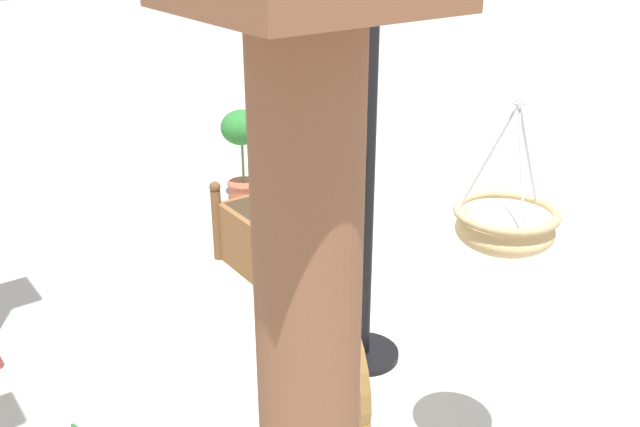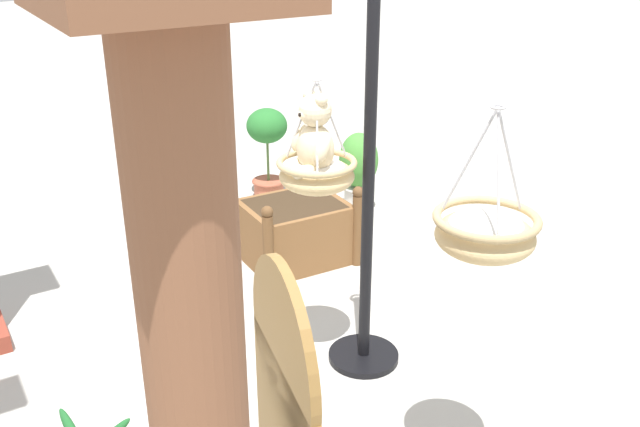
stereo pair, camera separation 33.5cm
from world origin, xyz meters
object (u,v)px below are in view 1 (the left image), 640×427
at_px(display_pole_central, 366,257).
at_px(display_sign_board, 319,401).
at_px(hanging_basket_with_teddy, 317,173).
at_px(potted_plant_flowering_red, 336,168).
at_px(teddy_bear, 314,139).
at_px(potted_plant_tall_leafy, 242,145).
at_px(hanging_basket_left_high, 505,226).
at_px(wooden_planter_box, 280,230).

distance_m(display_pole_central, display_sign_board, 1.54).
height_order(hanging_basket_with_teddy, potted_plant_flowering_red, hanging_basket_with_teddy).
bearing_deg(display_pole_central, teddy_bear, 61.19).
relative_size(display_pole_central, display_sign_board, 1.60).
bearing_deg(display_pole_central, hanging_basket_with_teddy, 59.04).
relative_size(potted_plant_flowering_red, potted_plant_tall_leafy, 0.85).
xyz_separation_m(display_pole_central, display_sign_board, (-1.05, 1.12, 0.14)).
distance_m(hanging_basket_left_high, display_sign_board, 1.06).
xyz_separation_m(display_pole_central, potted_plant_tall_leafy, (2.71, -0.74, -0.16)).
xyz_separation_m(teddy_bear, hanging_basket_left_high, (-1.29, -0.06, -0.06)).
relative_size(potted_plant_tall_leafy, display_sign_board, 0.61).
bearing_deg(hanging_basket_left_high, teddy_bear, 2.67).
bearing_deg(potted_plant_flowering_red, display_sign_board, 141.46).
bearing_deg(teddy_bear, wooden_planter_box, -24.52).
relative_size(hanging_basket_with_teddy, hanging_basket_left_high, 1.00).
height_order(hanging_basket_left_high, wooden_planter_box, hanging_basket_left_high).
relative_size(teddy_bear, wooden_planter_box, 0.54).
distance_m(display_pole_central, potted_plant_flowering_red, 2.38).
height_order(potted_plant_flowering_red, potted_plant_tall_leafy, potted_plant_tall_leafy).
relative_size(wooden_planter_box, potted_plant_tall_leafy, 0.99).
bearing_deg(display_pole_central, potted_plant_flowering_red, -33.15).
height_order(teddy_bear, hanging_basket_left_high, hanging_basket_left_high).
bearing_deg(display_sign_board, wooden_planter_box, -30.01).
xyz_separation_m(potted_plant_flowering_red, display_sign_board, (-3.02, 2.41, 0.43)).
xyz_separation_m(hanging_basket_with_teddy, wooden_planter_box, (1.26, -0.55, -0.98)).
height_order(wooden_planter_box, potted_plant_flowering_red, potted_plant_flowering_red).
bearing_deg(hanging_basket_with_teddy, display_pole_central, -120.96).
relative_size(potted_plant_flowering_red, display_sign_board, 0.52).
xyz_separation_m(hanging_basket_left_high, potted_plant_tall_leafy, (3.84, -0.95, -0.84)).
bearing_deg(hanging_basket_left_high, display_sign_board, 84.40).
relative_size(hanging_basket_left_high, potted_plant_tall_leafy, 0.73).
relative_size(teddy_bear, potted_plant_flowering_red, 0.62).
height_order(wooden_planter_box, display_sign_board, display_sign_board).
relative_size(display_pole_central, potted_plant_tall_leafy, 2.62).
xyz_separation_m(display_pole_central, teddy_bear, (0.15, 0.27, 0.74)).
bearing_deg(teddy_bear, display_pole_central, -118.81).
bearing_deg(teddy_bear, display_sign_board, 144.79).
height_order(hanging_basket_with_teddy, potted_plant_tall_leafy, hanging_basket_with_teddy).
bearing_deg(teddy_bear, potted_plant_flowering_red, -40.58).
relative_size(wooden_planter_box, display_sign_board, 0.60).
bearing_deg(teddy_bear, hanging_basket_with_teddy, -90.00).
height_order(display_pole_central, wooden_planter_box, display_pole_central).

